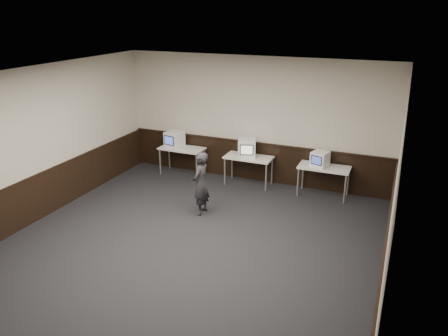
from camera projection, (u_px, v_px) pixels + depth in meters
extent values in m
plane|color=black|center=(183.00, 252.00, 8.15)|extent=(8.00, 8.00, 0.00)
plane|color=white|center=(176.00, 79.00, 7.04)|extent=(8.00, 8.00, 0.00)
plane|color=beige|center=(255.00, 120.00, 11.05)|extent=(7.00, 0.00, 7.00)
plane|color=beige|center=(27.00, 148.00, 8.86)|extent=(0.00, 8.00, 8.00)
plane|color=beige|center=(393.00, 205.00, 6.32)|extent=(0.00, 8.00, 8.00)
cube|color=black|center=(253.00, 161.00, 11.41)|extent=(6.98, 0.04, 1.00)
cube|color=black|center=(36.00, 198.00, 9.24)|extent=(0.04, 7.98, 1.00)
cube|color=black|center=(382.00, 270.00, 6.71)|extent=(0.04, 7.98, 1.00)
cube|color=black|center=(254.00, 143.00, 11.22)|extent=(6.98, 0.06, 0.04)
cube|color=silver|center=(182.00, 148.00, 11.70)|extent=(1.20, 0.60, 0.04)
cylinder|color=#999999|center=(160.00, 162.00, 11.81)|extent=(0.04, 0.04, 0.71)
cylinder|color=#999999|center=(197.00, 167.00, 11.41)|extent=(0.04, 0.04, 0.71)
cylinder|color=#999999|center=(169.00, 156.00, 12.24)|extent=(0.04, 0.04, 0.71)
cylinder|color=#999999|center=(205.00, 161.00, 11.84)|extent=(0.04, 0.04, 0.71)
cube|color=silver|center=(249.00, 157.00, 11.01)|extent=(1.20, 0.60, 0.04)
cylinder|color=#999999|center=(225.00, 171.00, 11.12)|extent=(0.04, 0.04, 0.71)
cylinder|color=#999999|center=(266.00, 178.00, 10.72)|extent=(0.04, 0.04, 0.71)
cylinder|color=#999999|center=(232.00, 165.00, 11.55)|extent=(0.04, 0.04, 0.71)
cylinder|color=#999999|center=(272.00, 171.00, 11.15)|extent=(0.04, 0.04, 0.71)
cube|color=silver|center=(324.00, 167.00, 10.31)|extent=(1.20, 0.60, 0.04)
cylinder|color=#999999|center=(298.00, 182.00, 10.43)|extent=(0.04, 0.04, 0.71)
cylinder|color=#999999|center=(345.00, 189.00, 10.03)|extent=(0.04, 0.04, 0.71)
cylinder|color=#999999|center=(303.00, 175.00, 10.86)|extent=(0.04, 0.04, 0.71)
cylinder|color=#999999|center=(348.00, 182.00, 10.46)|extent=(0.04, 0.04, 0.71)
cube|color=white|center=(174.00, 139.00, 11.71)|extent=(0.49, 0.51, 0.42)
cube|color=black|center=(169.00, 140.00, 11.53)|extent=(0.31, 0.07, 0.25)
cube|color=#3A55AD|center=(169.00, 141.00, 11.52)|extent=(0.27, 0.05, 0.21)
cube|color=white|center=(247.00, 148.00, 10.96)|extent=(0.56, 0.58, 0.44)
cube|color=black|center=(247.00, 150.00, 10.74)|extent=(0.32, 0.12, 0.26)
cube|color=silver|center=(247.00, 150.00, 10.73)|extent=(0.27, 0.10, 0.22)
cube|color=white|center=(320.00, 159.00, 10.28)|extent=(0.44, 0.46, 0.36)
cube|color=black|center=(316.00, 160.00, 10.13)|extent=(0.27, 0.08, 0.22)
cube|color=#3644A0|center=(316.00, 161.00, 10.12)|extent=(0.23, 0.06, 0.18)
imported|color=#242328|center=(201.00, 183.00, 9.44)|extent=(0.34, 0.52, 1.41)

